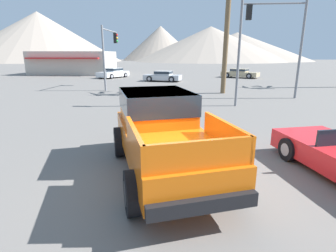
% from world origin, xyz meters
% --- Properties ---
extents(ground_plane, '(320.00, 320.00, 0.00)m').
position_xyz_m(ground_plane, '(0.00, 0.00, 0.00)').
color(ground_plane, slate).
extents(orange_pickup_truck, '(3.41, 5.39, 1.93)m').
position_xyz_m(orange_pickup_truck, '(-0.33, 0.64, 1.09)').
color(orange_pickup_truck, orange).
rests_on(orange_pickup_truck, ground_plane).
extents(parked_car_silver, '(4.26, 2.44, 1.12)m').
position_xyz_m(parked_car_silver, '(-2.59, 23.36, 0.58)').
color(parked_car_silver, '#B7BABF').
rests_on(parked_car_silver, ground_plane).
extents(parked_car_white, '(3.49, 4.65, 1.21)m').
position_xyz_m(parked_car_white, '(-9.34, 27.53, 0.62)').
color(parked_car_white, white).
rests_on(parked_car_white, ground_plane).
extents(parked_car_tan, '(4.82, 3.71, 1.12)m').
position_xyz_m(parked_car_tan, '(6.70, 28.84, 0.58)').
color(parked_car_tan, tan).
rests_on(parked_car_tan, ground_plane).
extents(traffic_light_main, '(0.38, 4.23, 5.05)m').
position_xyz_m(traffic_light_main, '(-6.46, 17.03, 3.58)').
color(traffic_light_main, slate).
rests_on(traffic_light_main, ground_plane).
extents(traffic_light_crosswalk, '(4.01, 0.38, 6.18)m').
position_xyz_m(traffic_light_crosswalk, '(6.01, 12.61, 4.31)').
color(traffic_light_crosswalk, slate).
rests_on(traffic_light_crosswalk, ground_plane).
extents(street_lamp_post, '(0.90, 0.24, 7.85)m').
position_xyz_m(street_lamp_post, '(3.01, 9.49, 4.71)').
color(street_lamp_post, slate).
rests_on(street_lamp_post, ground_plane).
extents(palm_tree_tall, '(2.92, 2.77, 8.43)m').
position_xyz_m(palm_tree_tall, '(2.94, 14.53, 6.36)').
color(palm_tree_tall, brown).
rests_on(palm_tree_tall, ground_plane).
extents(storefront_building, '(11.37, 7.15, 3.29)m').
position_xyz_m(storefront_building, '(-17.05, 33.39, 1.65)').
color(storefront_building, '#BCB2A3').
rests_on(storefront_building, ground_plane).
extents(distant_mountain_range, '(156.21, 87.86, 20.48)m').
position_xyz_m(distant_mountain_range, '(-15.65, 118.81, 8.08)').
color(distant_mountain_range, gray).
rests_on(distant_mountain_range, ground_plane).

